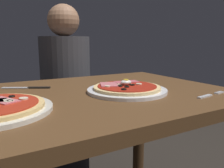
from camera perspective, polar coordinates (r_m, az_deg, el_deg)
name	(u,v)px	position (r m, az deg, el deg)	size (l,w,h in m)	color
dining_table	(92,125)	(0.90, -5.02, -10.33)	(1.06, 0.77, 0.76)	brown
pizza_foreground	(127,89)	(0.87, 3.72, -1.21)	(0.30, 0.30, 0.05)	white
fork	(209,95)	(0.87, 23.22, -2.60)	(0.16, 0.04, 0.00)	silver
knife	(30,88)	(0.99, -19.99, -0.87)	(0.18, 0.11, 0.01)	silver
diner_person	(66,100)	(1.55, -11.36, -4.08)	(0.32, 0.32, 1.18)	black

